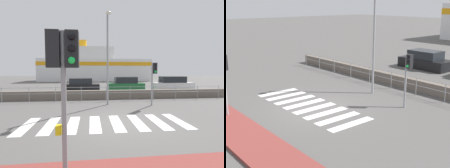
# 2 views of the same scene
# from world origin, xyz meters

# --- Properties ---
(ground_plane) EXTENTS (160.00, 160.00, 0.00)m
(ground_plane) POSITION_xyz_m (0.00, 0.00, 0.00)
(ground_plane) COLOR #565451
(crosswalk) EXTENTS (6.75, 2.40, 0.01)m
(crosswalk) POSITION_xyz_m (-0.50, 0.00, 0.00)
(crosswalk) COLOR silver
(crosswalk) RESTS_ON ground_plane
(seawall) EXTENTS (20.17, 0.55, 0.68)m
(seawall) POSITION_xyz_m (0.00, 6.54, 0.34)
(seawall) COLOR #6B6056
(seawall) RESTS_ON ground_plane
(harbor_fence) EXTENTS (18.19, 0.04, 1.06)m
(harbor_fence) POSITION_xyz_m (0.00, 5.67, 0.70)
(harbor_fence) COLOR gray
(harbor_fence) RESTS_ON ground_plane
(traffic_light_near) EXTENTS (0.58, 0.41, 2.91)m
(traffic_light_near) POSITION_xyz_m (-1.62, -3.77, 2.28)
(traffic_light_near) COLOR gray
(traffic_light_near) RESTS_ON ground_plane
(traffic_light_far) EXTENTS (0.34, 0.32, 2.70)m
(traffic_light_far) POSITION_xyz_m (2.83, 3.48, 1.99)
(traffic_light_far) COLOR gray
(traffic_light_far) RESTS_ON ground_plane
(streetlamp) EXTENTS (0.32, 0.93, 5.84)m
(streetlamp) POSITION_xyz_m (-0.04, 3.93, 3.62)
(streetlamp) COLOR gray
(streetlamp) RESTS_ON ground_plane
(ferry_boat) EXTENTS (24.57, 8.68, 9.38)m
(ferry_boat) POSITION_xyz_m (-0.59, 34.52, 3.22)
(ferry_boat) COLOR white
(ferry_boat) RESTS_ON ground_plane
(parked_car_black) EXTENTS (3.99, 1.82, 1.42)m
(parked_car_black) POSITION_xyz_m (-2.19, 12.26, 0.60)
(parked_car_black) COLOR black
(parked_car_black) RESTS_ON ground_plane
(parked_car_green) EXTENTS (4.02, 1.78, 1.55)m
(parked_car_green) POSITION_xyz_m (2.80, 12.26, 0.66)
(parked_car_green) COLOR #1E6633
(parked_car_green) RESTS_ON ground_plane
(parked_car_white) EXTENTS (4.58, 1.82, 1.59)m
(parked_car_white) POSITION_xyz_m (8.36, 12.26, 0.68)
(parked_car_white) COLOR silver
(parked_car_white) RESTS_ON ground_plane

